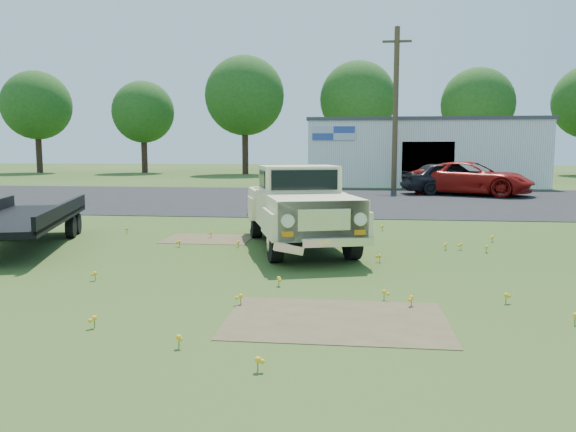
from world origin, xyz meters
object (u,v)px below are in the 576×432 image
(flatbed_trailer, at_px, (21,214))
(red_pickup, at_px, (471,179))
(vintage_pickup_truck, at_px, (299,207))
(dark_sedan, at_px, (450,178))

(flatbed_trailer, distance_m, red_pickup, 21.30)
(vintage_pickup_truck, distance_m, red_pickup, 17.19)
(flatbed_trailer, xyz_separation_m, red_pickup, (13.54, 16.44, 0.02))
(vintage_pickup_truck, xyz_separation_m, flatbed_trailer, (-6.49, -0.76, -0.17))
(vintage_pickup_truck, height_order, dark_sedan, vintage_pickup_truck)
(dark_sedan, bearing_deg, flatbed_trailer, 131.82)
(vintage_pickup_truck, relative_size, red_pickup, 0.90)
(red_pickup, xyz_separation_m, dark_sedan, (-0.92, 0.48, -0.00))
(dark_sedan, bearing_deg, vintage_pickup_truck, 147.75)
(flatbed_trailer, bearing_deg, red_pickup, 33.55)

